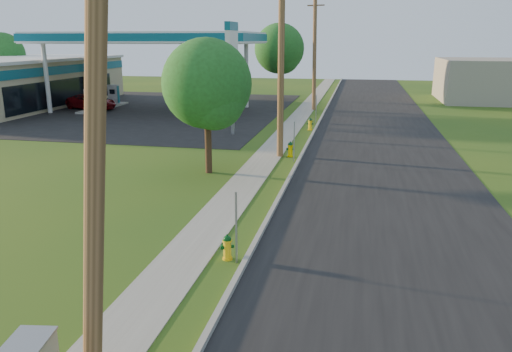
{
  "coord_description": "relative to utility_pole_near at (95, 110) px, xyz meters",
  "views": [
    {
      "loc": [
        3.26,
        -7.8,
        5.83
      ],
      "look_at": [
        0.0,
        8.0,
        1.4
      ],
      "focal_mm": 35.0,
      "sensor_mm": 36.0,
      "label": 1
    }
  ],
  "objects": [
    {
      "name": "gas_canopy",
      "position": [
        -13.4,
        33.0,
        1.09
      ],
      "size": [
        18.18,
        9.18,
        6.4
      ],
      "color": "silver",
      "rests_on": "ground"
    },
    {
      "name": "fuel_pump_se",
      "position": [
        -8.9,
        35.0,
        -4.08
      ],
      "size": [
        1.2,
        3.2,
        1.9
      ],
      "color": "gray",
      "rests_on": "ground"
    },
    {
      "name": "utility_pole_mid",
      "position": [
        -0.0,
        18.0,
        0.15
      ],
      "size": [
        1.4,
        0.32,
        9.8
      ],
      "color": "brown",
      "rests_on": "ground"
    },
    {
      "name": "car_red",
      "position": [
        -18.69,
        32.39,
        -4.14
      ],
      "size": [
        5.24,
        3.95,
        1.32
      ],
      "primitive_type": "imported",
      "rotation": [
        0.0,
        0.0,
        1.15
      ],
      "color": "#68080D",
      "rests_on": "ground"
    },
    {
      "name": "utility_pole_near",
      "position": [
        0.0,
        0.0,
        0.0
      ],
      "size": [
        1.4,
        0.32,
        9.48
      ],
      "color": "brown",
      "rests_on": "ground"
    },
    {
      "name": "fuel_pump_ne",
      "position": [
        -8.9,
        31.0,
        -4.08
      ],
      "size": [
        1.2,
        3.2,
        1.9
      ],
      "color": "gray",
      "rests_on": "ground"
    },
    {
      "name": "convenience_store",
      "position": [
        -26.38,
        33.0,
        -2.67
      ],
      "size": [
        10.4,
        22.4,
        4.25
      ],
      "color": "tan",
      "rests_on": "ground"
    },
    {
      "name": "fuel_pump_nw",
      "position": [
        -17.9,
        31.0,
        -4.08
      ],
      "size": [
        1.2,
        3.2,
        1.9
      ],
      "color": "gray",
      "rests_on": "ground"
    },
    {
      "name": "utility_pole_far",
      "position": [
        -0.0,
        36.0,
        0.0
      ],
      "size": [
        1.4,
        0.32,
        9.5
      ],
      "color": "brown",
      "rests_on": "ground"
    },
    {
      "name": "fuel_pump_sw",
      "position": [
        -17.9,
        35.0,
        -4.08
      ],
      "size": [
        1.2,
        3.2,
        1.9
      ],
      "color": "gray",
      "rests_on": "ground"
    },
    {
      "name": "tree_verge",
      "position": [
        -2.55,
        14.08,
        -0.98
      ],
      "size": [
        3.92,
        3.92,
        5.94
      ],
      "color": "#322115",
      "rests_on": "ground"
    },
    {
      "name": "forecourt",
      "position": [
        -15.4,
        33.0,
        -4.79
      ],
      "size": [
        26.0,
        28.0,
        0.02
      ],
      "primitive_type": "cube",
      "color": "black",
      "rests_on": "ground"
    },
    {
      "name": "price_pylon",
      "position": [
        -3.9,
        23.5,
        0.63
      ],
      "size": [
        0.34,
        2.04,
        6.85
      ],
      "color": "gray",
      "rests_on": "ground"
    },
    {
      "name": "tree_back",
      "position": [
        -32.07,
        39.34,
        -0.59
      ],
      "size": [
        4.32,
        4.32,
        6.55
      ],
      "color": "#322115",
      "rests_on": "ground"
    },
    {
      "name": "hydrant_far",
      "position": [
        0.75,
        26.07,
        -4.4
      ],
      "size": [
        0.43,
        0.38,
        0.82
      ],
      "color": "yellow",
      "rests_on": "ground"
    },
    {
      "name": "hydrant_near",
      "position": [
        0.55,
        5.36,
        -4.44
      ],
      "size": [
        0.38,
        0.34,
        0.74
      ],
      "color": "yellow",
      "rests_on": "ground"
    },
    {
      "name": "sidewalk",
      "position": [
        -0.65,
        11.0,
        -4.79
      ],
      "size": [
        1.5,
        120.0,
        0.03
      ],
      "primitive_type": "cube",
      "color": "gray",
      "rests_on": "ground"
    },
    {
      "name": "curb",
      "position": [
        1.1,
        11.0,
        -4.73
      ],
      "size": [
        0.15,
        120.0,
        0.15
      ],
      "primitive_type": "cube",
      "color": "gray",
      "rests_on": "ground"
    },
    {
      "name": "sign_post_mid",
      "position": [
        0.85,
        17.0,
        -3.8
      ],
      "size": [
        0.05,
        0.04,
        2.0
      ],
      "primitive_type": "cube",
      "color": "gray",
      "rests_on": "ground"
    },
    {
      "name": "sign_post_far",
      "position": [
        0.85,
        29.2,
        -3.8
      ],
      "size": [
        0.05,
        0.04,
        2.0
      ],
      "primitive_type": "cube",
      "color": "gray",
      "rests_on": "ground"
    },
    {
      "name": "sign_post_near",
      "position": [
        0.85,
        5.2,
        -3.8
      ],
      "size": [
        0.05,
        0.04,
        2.0
      ],
      "primitive_type": "cube",
      "color": "gray",
      "rests_on": "ground"
    },
    {
      "name": "hydrant_mid",
      "position": [
        0.53,
        18.01,
        -4.41
      ],
      "size": [
        0.41,
        0.36,
        0.8
      ],
      "color": "#EAC300",
      "rests_on": "ground"
    },
    {
      "name": "tree_lot",
      "position": [
        -4.01,
        43.07,
        -0.03
      ],
      "size": [
        4.89,
        4.89,
        7.42
      ],
      "color": "#322115",
      "rests_on": "ground"
    },
    {
      "name": "road",
      "position": [
        5.1,
        11.0,
        -4.79
      ],
      "size": [
        8.0,
        120.0,
        0.02
      ],
      "primitive_type": "cube",
      "color": "black",
      "rests_on": "ground"
    }
  ]
}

